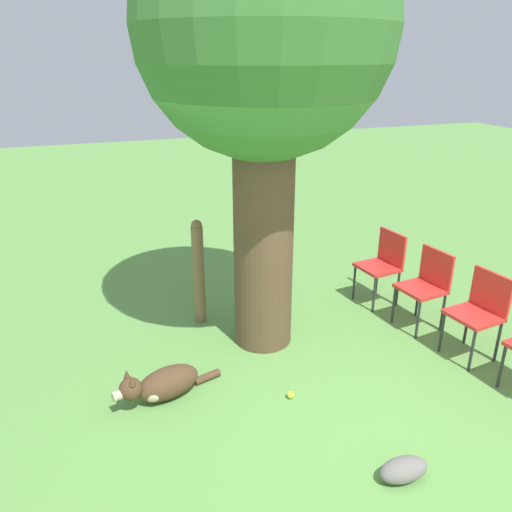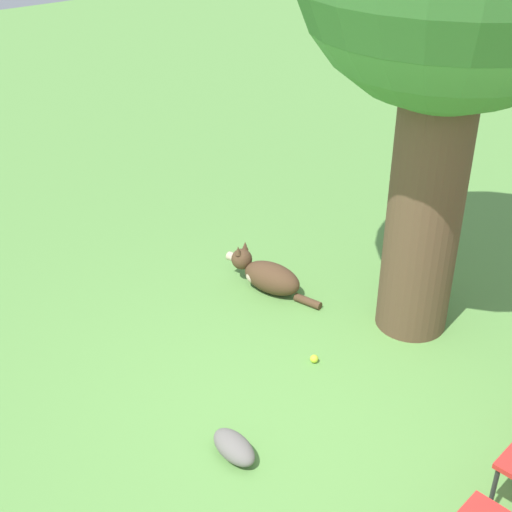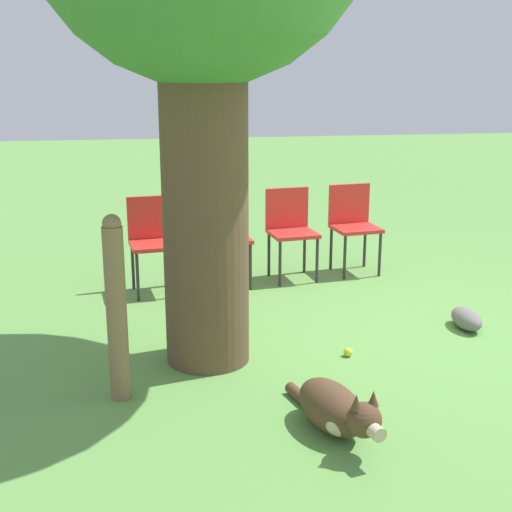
% 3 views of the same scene
% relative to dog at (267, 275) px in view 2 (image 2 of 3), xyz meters
% --- Properties ---
extents(ground_plane, '(30.00, 30.00, 0.00)m').
position_rel_dog_xyz_m(ground_plane, '(1.38, -0.62, -0.15)').
color(ground_plane, '#609947').
extents(dog, '(1.01, 0.44, 0.39)m').
position_rel_dog_xyz_m(dog, '(0.00, 0.00, 0.00)').
color(dog, '#513823').
rests_on(dog, ground_plane).
extents(fence_post, '(0.13, 0.13, 1.21)m').
position_rel_dog_xyz_m(fence_post, '(0.66, 1.25, 0.46)').
color(fence_post, '#846647').
rests_on(fence_post, ground_plane).
extents(tennis_ball, '(0.07, 0.07, 0.07)m').
position_rel_dog_xyz_m(tennis_ball, '(1.07, -0.38, -0.12)').
color(tennis_ball, '#CCE033').
rests_on(tennis_ball, ground_plane).
extents(garden_rock, '(0.38, 0.20, 0.16)m').
position_rel_dog_xyz_m(garden_rock, '(1.48, -1.49, -0.07)').
color(garden_rock, slate).
rests_on(garden_rock, ground_plane).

